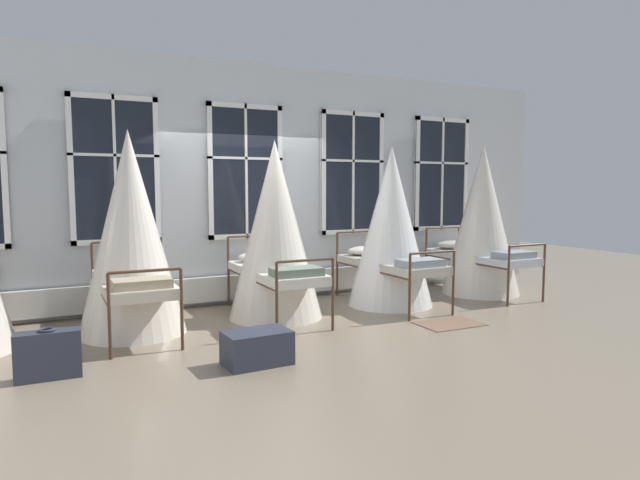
# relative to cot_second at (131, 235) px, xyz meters

# --- Properties ---
(ground) EXTENTS (21.80, 21.80, 0.00)m
(ground) POSITION_rel_cot_second_xyz_m (1.81, -0.02, -1.17)
(ground) COLOR gray
(back_wall_with_windows) EXTENTS (11.42, 0.10, 3.56)m
(back_wall_with_windows) POSITION_rel_cot_second_xyz_m (1.81, 1.18, 0.61)
(back_wall_with_windows) COLOR silver
(back_wall_with_windows) RESTS_ON ground
(window_bank) EXTENTS (8.48, 0.10, 2.88)m
(window_bank) POSITION_rel_cot_second_xyz_m (1.81, 1.06, 0.02)
(window_bank) COLOR black
(window_bank) RESTS_ON ground
(cot_second) EXTENTS (1.25, 1.97, 2.41)m
(cot_second) POSITION_rel_cot_second_xyz_m (0.00, 0.00, 0.00)
(cot_second) COLOR #4C3323
(cot_second) RESTS_ON ground
(cot_third) EXTENTS (1.25, 1.98, 2.35)m
(cot_third) POSITION_rel_cot_second_xyz_m (1.83, -0.02, -0.03)
(cot_third) COLOR #4C3323
(cot_third) RESTS_ON ground
(cot_fourth) EXTENTS (1.25, 1.97, 2.33)m
(cot_fourth) POSITION_rel_cot_second_xyz_m (3.64, -0.06, -0.03)
(cot_fourth) COLOR #4C3323
(cot_fourth) RESTS_ON ground
(cot_fifth) EXTENTS (1.25, 1.97, 2.42)m
(cot_fifth) POSITION_rel_cot_second_xyz_m (5.46, 0.02, 0.01)
(cot_fifth) COLOR #4C3323
(cot_fifth) RESTS_ON ground
(rug_fourth) EXTENTS (0.81, 0.58, 0.01)m
(rug_fourth) POSITION_rel_cot_second_xyz_m (3.65, -1.38, -1.16)
(rug_fourth) COLOR brown
(rug_fourth) RESTS_ON ground
(suitcase_dark) EXTENTS (0.57, 0.23, 0.47)m
(suitcase_dark) POSITION_rel_cot_second_xyz_m (-0.94, -1.31, -0.95)
(suitcase_dark) COLOR #2D3342
(suitcase_dark) RESTS_ON ground
(travel_trunk) EXTENTS (0.66, 0.43, 0.33)m
(travel_trunk) POSITION_rel_cot_second_xyz_m (0.90, -1.79, -1.00)
(travel_trunk) COLOR #2D3342
(travel_trunk) RESTS_ON ground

